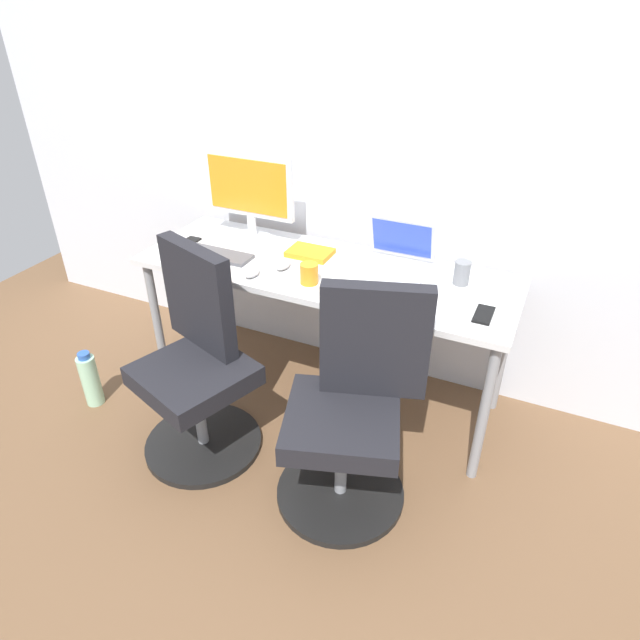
{
  "coord_description": "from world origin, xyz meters",
  "views": [
    {
      "loc": [
        0.95,
        -2.11,
        1.89
      ],
      "look_at": [
        0.0,
        -0.05,
        0.48
      ],
      "focal_mm": 31.15,
      "sensor_mm": 36.0,
      "label": 1
    }
  ],
  "objects": [
    {
      "name": "office_chair_right",
      "position": [
        0.37,
        -0.54,
        0.42
      ],
      "size": [
        0.55,
        0.55,
        0.94
      ],
      "color": "black",
      "rests_on": "ground"
    },
    {
      "name": "coffee_mug",
      "position": [
        -0.0,
        -0.16,
        0.78
      ],
      "size": [
        0.08,
        0.08,
        0.09
      ],
      "primitive_type": "cylinder",
      "color": "orange",
      "rests_on": "desk"
    },
    {
      "name": "mouse_by_laptop",
      "position": [
        -0.17,
        -0.08,
        0.75
      ],
      "size": [
        0.06,
        0.1,
        0.03
      ],
      "primitive_type": "ellipsoid",
      "color": "#B7B7B7",
      "rests_on": "desk"
    },
    {
      "name": "notebook",
      "position": [
        -0.12,
        0.1,
        0.75
      ],
      "size": [
        0.21,
        0.15,
        0.03
      ],
      "primitive_type": "cube",
      "color": "orange",
      "rests_on": "desk"
    },
    {
      "name": "water_bottle_on_floor",
      "position": [
        -1.04,
        -0.57,
        0.15
      ],
      "size": [
        0.09,
        0.09,
        0.31
      ],
      "color": "#A5D8B2",
      "rests_on": "ground"
    },
    {
      "name": "open_laptop",
      "position": [
        0.3,
        0.13,
        0.79
      ],
      "size": [
        0.31,
        0.28,
        0.22
      ],
      "color": "silver",
      "rests_on": "desk"
    },
    {
      "name": "office_chair_left",
      "position": [
        -0.37,
        -0.54,
        0.42
      ],
      "size": [
        0.56,
        0.56,
        0.94
      ],
      "color": "black",
      "rests_on": "ground"
    },
    {
      "name": "mouse_by_monitor",
      "position": [
        -0.26,
        -0.21,
        0.75
      ],
      "size": [
        0.06,
        0.1,
        0.03
      ],
      "primitive_type": "ellipsoid",
      "color": "#B7B7B7",
      "rests_on": "desk"
    },
    {
      "name": "pen_cup",
      "position": [
        0.61,
        0.11,
        0.79
      ],
      "size": [
        0.07,
        0.07,
        0.1
      ],
      "primitive_type": "cylinder",
      "color": "slate",
      "rests_on": "desk"
    },
    {
      "name": "desktop_monitor",
      "position": [
        -0.48,
        0.16,
        0.98
      ],
      "size": [
        0.48,
        0.18,
        0.43
      ],
      "color": "silver",
      "rests_on": "desk"
    },
    {
      "name": "keyboard_by_laptop",
      "position": [
        0.3,
        -0.22,
        0.74
      ],
      "size": [
        0.34,
        0.12,
        0.02
      ],
      "primitive_type": "cube",
      "color": "#515156",
      "rests_on": "desk"
    },
    {
      "name": "phone_near_laptop",
      "position": [
        0.75,
        -0.12,
        0.74
      ],
      "size": [
        0.07,
        0.14,
        0.01
      ],
      "primitive_type": "cube",
      "color": "black",
      "rests_on": "desk"
    },
    {
      "name": "desk",
      "position": [
        0.0,
        0.0,
        0.67
      ],
      "size": [
        1.77,
        0.61,
        0.73
      ],
      "color": "silver",
      "rests_on": "ground"
    },
    {
      "name": "ground_plane",
      "position": [
        0.0,
        0.0,
        0.0
      ],
      "size": [
        5.28,
        5.28,
        0.0
      ],
      "primitive_type": "plane",
      "color": "brown"
    },
    {
      "name": "back_wall",
      "position": [
        0.0,
        0.38,
        1.3
      ],
      "size": [
        4.4,
        0.04,
        2.6
      ],
      "primitive_type": "cube",
      "color": "silver",
      "rests_on": "ground"
    },
    {
      "name": "keyboard_by_monitor",
      "position": [
        -0.52,
        -0.1,
        0.74
      ],
      "size": [
        0.34,
        0.12,
        0.02
      ],
      "primitive_type": "cube",
      "color": "#515156",
      "rests_on": "desk"
    },
    {
      "name": "phone_near_monitor",
      "position": [
        -0.74,
        -0.04,
        0.74
      ],
      "size": [
        0.07,
        0.14,
        0.01
      ],
      "primitive_type": "cube",
      "color": "black",
      "rests_on": "desk"
    }
  ]
}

